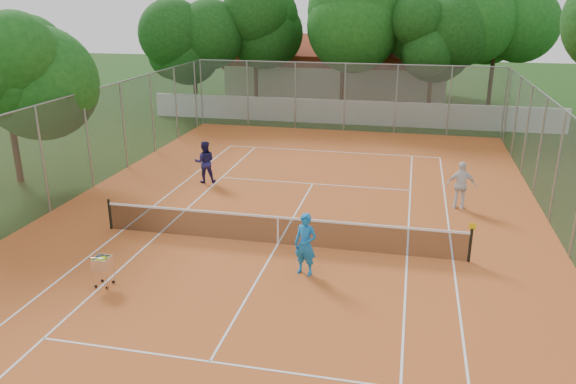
% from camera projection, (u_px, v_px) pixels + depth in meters
% --- Properties ---
extents(ground, '(120.00, 120.00, 0.00)m').
position_uv_depth(ground, '(278.00, 245.00, 18.20)').
color(ground, '#15330E').
rests_on(ground, ground).
extents(court_pad, '(18.00, 34.00, 0.02)m').
position_uv_depth(court_pad, '(278.00, 244.00, 18.20)').
color(court_pad, '#BD5B24').
rests_on(court_pad, ground).
extents(court_lines, '(10.98, 23.78, 0.01)m').
position_uv_depth(court_lines, '(278.00, 244.00, 18.20)').
color(court_lines, white).
rests_on(court_lines, court_pad).
extents(tennis_net, '(11.88, 0.10, 0.98)m').
position_uv_depth(tennis_net, '(278.00, 230.00, 18.04)').
color(tennis_net, black).
rests_on(tennis_net, court_pad).
extents(perimeter_fence, '(18.00, 34.00, 4.00)m').
position_uv_depth(perimeter_fence, '(278.00, 186.00, 17.55)').
color(perimeter_fence, slate).
rests_on(perimeter_fence, ground).
extents(boundary_wall, '(26.00, 0.30, 1.50)m').
position_uv_depth(boundary_wall, '(348.00, 112.00, 35.49)').
color(boundary_wall, white).
rests_on(boundary_wall, ground).
extents(clubhouse, '(16.40, 9.00, 4.40)m').
position_uv_depth(clubhouse, '(338.00, 70.00, 44.65)').
color(clubhouse, beige).
rests_on(clubhouse, ground).
extents(tropical_trees, '(29.00, 19.00, 10.00)m').
position_uv_depth(tropical_trees, '(356.00, 40.00, 36.87)').
color(tropical_trees, '#0D340E').
rests_on(tropical_trees, ground).
extents(player_near, '(0.76, 0.60, 1.84)m').
position_uv_depth(player_near, '(305.00, 244.00, 15.95)').
color(player_near, blue).
rests_on(player_near, court_pad).
extents(player_far_left, '(1.07, 0.95, 1.82)m').
position_uv_depth(player_far_left, '(205.00, 162.00, 24.05)').
color(player_far_left, '#1E1B53').
rests_on(player_far_left, court_pad).
extents(player_far_right, '(1.09, 0.49, 1.83)m').
position_uv_depth(player_far_right, '(461.00, 185.00, 21.01)').
color(player_far_right, white).
rests_on(player_far_right, court_pad).
extents(ball_hopper, '(0.53, 0.53, 0.94)m').
position_uv_depth(ball_hopper, '(103.00, 270.00, 15.40)').
color(ball_hopper, silver).
rests_on(ball_hopper, court_pad).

